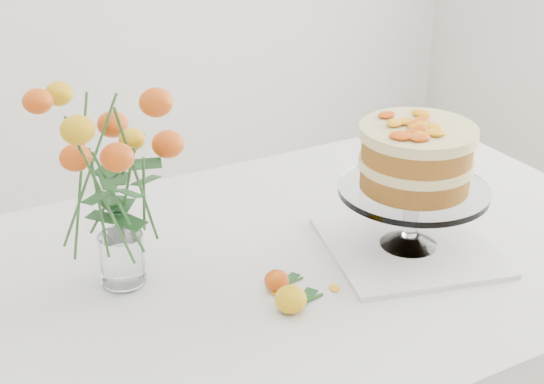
{
  "coord_description": "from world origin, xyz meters",
  "views": [
    {
      "loc": [
        -0.68,
        -1.11,
        1.53
      ],
      "look_at": [
        -0.08,
        -0.01,
        0.91
      ],
      "focal_mm": 50.0,
      "sensor_mm": 36.0,
      "label": 1
    }
  ],
  "objects": [
    {
      "name": "table",
      "position": [
        0.0,
        0.0,
        0.67
      ],
      "size": [
        1.43,
        0.93,
        0.76
      ],
      "color": "tan",
      "rests_on": "ground"
    },
    {
      "name": "napkin",
      "position": [
        0.19,
        -0.09,
        0.76
      ],
      "size": [
        0.39,
        0.39,
        0.01
      ],
      "primitive_type": "cube",
      "rotation": [
        0.0,
        0.0,
        -0.26
      ],
      "color": "silver",
      "rests_on": "table"
    },
    {
      "name": "cake_stand",
      "position": [
        0.19,
        -0.09,
        0.94
      ],
      "size": [
        0.29,
        0.29,
        0.26
      ],
      "rotation": [
        0.0,
        0.0,
        -0.09
      ],
      "color": "silver",
      "rests_on": "napkin"
    },
    {
      "name": "rose_vase",
      "position": [
        -0.35,
        0.06,
        1.0
      ],
      "size": [
        0.33,
        0.33,
        0.41
      ],
      "rotation": [
        0.0,
        0.0,
        -0.26
      ],
      "color": "silver",
      "rests_on": "table"
    },
    {
      "name": "loose_rose_near",
      "position": [
        -0.12,
        -0.16,
        0.78
      ],
      "size": [
        0.1,
        0.06,
        0.05
      ],
      "rotation": [
        0.0,
        0.0,
        0.17
      ],
      "color": "orange",
      "rests_on": "table"
    },
    {
      "name": "loose_rose_far",
      "position": [
        -0.11,
        -0.09,
        0.78
      ],
      "size": [
        0.08,
        0.05,
        0.04
      ],
      "rotation": [
        0.0,
        0.0,
        0.1
      ],
      "color": "#B95209",
      "rests_on": "table"
    },
    {
      "name": "stray_petal_a",
      "position": [
        -0.12,
        -0.1,
        0.76
      ],
      "size": [
        0.03,
        0.02,
        0.0
      ],
      "primitive_type": "ellipsoid",
      "color": "#FDA710",
      "rests_on": "table"
    },
    {
      "name": "stray_petal_b",
      "position": [
        -0.02,
        -0.14,
        0.76
      ],
      "size": [
        0.03,
        0.02,
        0.0
      ],
      "primitive_type": "ellipsoid",
      "color": "#FDA710",
      "rests_on": "table"
    }
  ]
}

